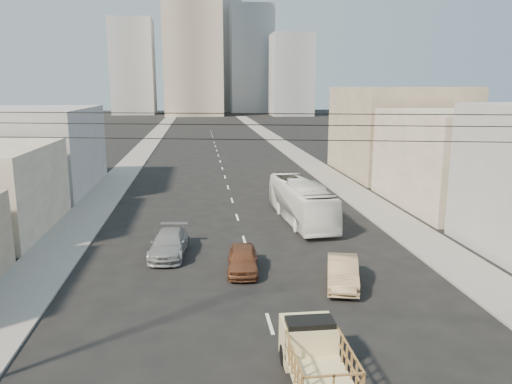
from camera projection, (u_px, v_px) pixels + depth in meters
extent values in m
cube|color=gray|center=(143.00, 150.00, 80.42)|extent=(3.50, 180.00, 0.12)
cube|color=gray|center=(287.00, 148.00, 83.06)|extent=(3.50, 180.00, 0.12)
cube|color=silver|center=(270.00, 323.00, 21.49)|extent=(0.15, 2.00, 0.01)
cube|color=silver|center=(254.00, 273.00, 27.33)|extent=(0.15, 2.00, 0.01)
cube|color=silver|center=(244.00, 240.00, 33.16)|extent=(0.15, 2.00, 0.01)
cube|color=silver|center=(237.00, 217.00, 38.99)|extent=(0.15, 2.00, 0.01)
cube|color=silver|center=(232.00, 200.00, 44.82)|extent=(0.15, 2.00, 0.01)
cube|color=silver|center=(228.00, 187.00, 50.65)|extent=(0.15, 2.00, 0.01)
cube|color=silver|center=(225.00, 177.00, 56.48)|extent=(0.15, 2.00, 0.01)
cube|color=silver|center=(222.00, 168.00, 62.31)|extent=(0.15, 2.00, 0.01)
cube|color=silver|center=(220.00, 161.00, 68.15)|extent=(0.15, 2.00, 0.01)
cube|color=silver|center=(218.00, 156.00, 73.98)|extent=(0.15, 2.00, 0.01)
cube|color=silver|center=(217.00, 151.00, 79.81)|extent=(0.15, 2.00, 0.01)
cube|color=silver|center=(215.00, 146.00, 85.64)|extent=(0.15, 2.00, 0.01)
cube|color=silver|center=(214.00, 142.00, 91.47)|extent=(0.15, 2.00, 0.01)
cube|color=silver|center=(213.00, 139.00, 97.30)|extent=(0.15, 2.00, 0.01)
cube|color=silver|center=(212.00, 136.00, 103.13)|extent=(0.15, 2.00, 0.01)
cube|color=silver|center=(212.00, 133.00, 108.97)|extent=(0.15, 2.00, 0.01)
cube|color=silver|center=(211.00, 131.00, 114.80)|extent=(0.15, 2.00, 0.01)
cube|color=beige|center=(321.00, 378.00, 16.25)|extent=(1.90, 3.00, 0.12)
cube|color=beige|center=(308.00, 341.00, 18.14)|extent=(1.90, 1.60, 1.50)
cube|color=black|center=(310.00, 329.00, 17.77)|extent=(1.70, 0.90, 0.70)
cylinder|color=black|center=(284.00, 355.00, 18.26)|extent=(0.25, 0.76, 0.76)
cylinder|color=black|center=(330.00, 352.00, 18.45)|extent=(0.25, 0.76, 0.76)
imported|color=white|center=(301.00, 201.00, 37.64)|extent=(3.35, 11.15, 3.06)
imported|color=brown|center=(243.00, 259.00, 27.43)|extent=(2.01, 4.26, 1.41)
imported|color=tan|center=(343.00, 272.00, 25.48)|extent=(2.56, 4.61, 1.44)
imported|color=gray|center=(169.00, 244.00, 30.07)|extent=(2.49, 5.20, 1.46)
cylinder|color=black|center=(306.00, 114.00, 13.25)|extent=(23.01, 5.02, 0.02)
cylinder|color=black|center=(306.00, 125.00, 13.32)|extent=(23.01, 5.02, 0.02)
cylinder|color=black|center=(306.00, 140.00, 13.40)|extent=(23.01, 5.02, 0.02)
cube|color=#A79C86|center=(464.00, 159.00, 42.29)|extent=(11.00, 14.00, 8.00)
cube|color=gray|center=(397.00, 131.00, 57.69)|extent=(12.00, 16.00, 10.00)
cube|color=#959597|center=(27.00, 150.00, 48.61)|extent=(12.00, 16.00, 8.00)
cube|color=gray|center=(193.00, 28.00, 172.29)|extent=(20.00, 20.00, 60.00)
cube|color=#93979B|center=(251.00, 60.00, 191.41)|extent=(16.00, 16.00, 40.00)
cube|color=#93979B|center=(133.00, 67.00, 182.23)|extent=(15.00, 15.00, 34.00)
cube|color=#959597|center=(218.00, 57.00, 204.22)|extent=(18.00, 18.00, 44.00)
cube|color=#93979B|center=(291.00, 75.00, 174.56)|extent=(14.00, 14.00, 28.00)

